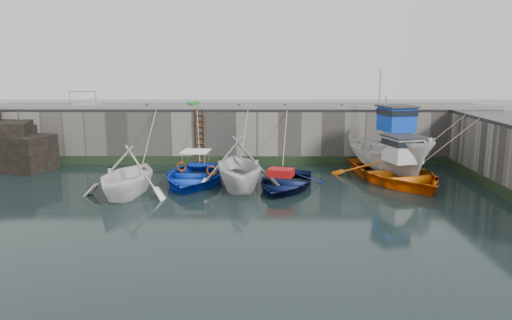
{
  "coord_description": "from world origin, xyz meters",
  "views": [
    {
      "loc": [
        1.37,
        -17.91,
        5.82
      ],
      "look_at": [
        1.19,
        5.34,
        1.2
      ],
      "focal_mm": 35.0,
      "sensor_mm": 36.0,
      "label": 1
    }
  ],
  "objects_px": {
    "boat_near_blacktrim": "(238,188)",
    "boat_far_white": "(389,152)",
    "boat_far_orange": "(395,172)",
    "boat_near_white": "(128,195)",
    "bollard_b": "(191,107)",
    "boat_near_blue": "(194,182)",
    "bollard_e": "(342,107)",
    "boat_near_navy": "(285,188)",
    "bollard_a": "(147,107)",
    "bollard_d": "(285,107)",
    "bollard_c": "(239,107)",
    "ladder": "(200,137)",
    "fish_crate": "(193,104)"
  },
  "relations": [
    {
      "from": "boat_far_white",
      "to": "bollard_c",
      "type": "height_order",
      "value": "boat_far_white"
    },
    {
      "from": "boat_near_blue",
      "to": "boat_near_blacktrim",
      "type": "bearing_deg",
      "value": -20.23
    },
    {
      "from": "ladder",
      "to": "boat_far_orange",
      "type": "relative_size",
      "value": 0.4
    },
    {
      "from": "boat_near_blacktrim",
      "to": "boat_near_navy",
      "type": "height_order",
      "value": "boat_near_blacktrim"
    },
    {
      "from": "boat_far_orange",
      "to": "boat_near_blue",
      "type": "bearing_deg",
      "value": 166.14
    },
    {
      "from": "boat_near_blacktrim",
      "to": "boat_far_white",
      "type": "xyz_separation_m",
      "value": [
        7.76,
        3.03,
        1.13
      ]
    },
    {
      "from": "bollard_b",
      "to": "ladder",
      "type": "bearing_deg",
      "value": -33.86
    },
    {
      "from": "boat_far_orange",
      "to": "boat_near_white",
      "type": "bearing_deg",
      "value": 176.45
    },
    {
      "from": "boat_far_orange",
      "to": "bollard_d",
      "type": "relative_size",
      "value": 28.4
    },
    {
      "from": "boat_near_white",
      "to": "bollard_e",
      "type": "xyz_separation_m",
      "value": [
        10.47,
        6.88,
        3.3
      ]
    },
    {
      "from": "ladder",
      "to": "bollard_b",
      "type": "distance_m",
      "value": 1.81
    },
    {
      "from": "boat_near_blacktrim",
      "to": "bollard_b",
      "type": "relative_size",
      "value": 18.32
    },
    {
      "from": "bollard_b",
      "to": "boat_far_orange",
      "type": "bearing_deg",
      "value": -21.32
    },
    {
      "from": "ladder",
      "to": "fish_crate",
      "type": "distance_m",
      "value": 2.72
    },
    {
      "from": "bollard_b",
      "to": "bollard_e",
      "type": "bearing_deg",
      "value": 0.0
    },
    {
      "from": "boat_near_blue",
      "to": "bollard_d",
      "type": "bearing_deg",
      "value": 49.03
    },
    {
      "from": "boat_far_orange",
      "to": "bollard_c",
      "type": "distance_m",
      "value": 9.32
    },
    {
      "from": "boat_near_navy",
      "to": "bollard_c",
      "type": "relative_size",
      "value": 17.57
    },
    {
      "from": "fish_crate",
      "to": "bollard_c",
      "type": "bearing_deg",
      "value": -52.78
    },
    {
      "from": "bollard_b",
      "to": "bollard_d",
      "type": "bearing_deg",
      "value": 0.0
    },
    {
      "from": "boat_near_blacktrim",
      "to": "bollard_d",
      "type": "bearing_deg",
      "value": 57.72
    },
    {
      "from": "boat_near_white",
      "to": "fish_crate",
      "type": "bearing_deg",
      "value": 86.57
    },
    {
      "from": "boat_far_white",
      "to": "fish_crate",
      "type": "xyz_separation_m",
      "value": [
        -10.73,
        4.19,
        2.17
      ]
    },
    {
      "from": "boat_near_blue",
      "to": "bollard_d",
      "type": "height_order",
      "value": "bollard_d"
    },
    {
      "from": "boat_near_blacktrim",
      "to": "fish_crate",
      "type": "distance_m",
      "value": 8.47
    },
    {
      "from": "boat_near_blue",
      "to": "bollard_a",
      "type": "xyz_separation_m",
      "value": [
        -3.16,
        4.49,
        3.3
      ]
    },
    {
      "from": "boat_far_orange",
      "to": "fish_crate",
      "type": "xyz_separation_m",
      "value": [
        -10.67,
        5.81,
        2.84
      ]
    },
    {
      "from": "boat_near_navy",
      "to": "bollard_a",
      "type": "relative_size",
      "value": 17.57
    },
    {
      "from": "fish_crate",
      "to": "boat_far_orange",
      "type": "bearing_deg",
      "value": -50.36
    },
    {
      "from": "fish_crate",
      "to": "bollard_e",
      "type": "height_order",
      "value": "bollard_e"
    },
    {
      "from": "ladder",
      "to": "boat_far_orange",
      "type": "distance_m",
      "value": 10.81
    },
    {
      "from": "boat_far_orange",
      "to": "bollard_d",
      "type": "distance_m",
      "value": 7.26
    },
    {
      "from": "ladder",
      "to": "bollard_b",
      "type": "relative_size",
      "value": 11.43
    },
    {
      "from": "boat_near_navy",
      "to": "bollard_b",
      "type": "bearing_deg",
      "value": 149.76
    },
    {
      "from": "boat_far_white",
      "to": "bollard_a",
      "type": "relative_size",
      "value": 26.57
    },
    {
      "from": "boat_near_navy",
      "to": "fish_crate",
      "type": "relative_size",
      "value": 8.4
    },
    {
      "from": "boat_far_orange",
      "to": "bollard_b",
      "type": "relative_size",
      "value": 28.4
    },
    {
      "from": "boat_near_white",
      "to": "bollard_c",
      "type": "height_order",
      "value": "bollard_c"
    },
    {
      "from": "boat_near_navy",
      "to": "bollard_d",
      "type": "distance_m",
      "value": 6.42
    },
    {
      "from": "boat_near_navy",
      "to": "fish_crate",
      "type": "distance_m",
      "value": 9.45
    },
    {
      "from": "boat_far_white",
      "to": "bollard_b",
      "type": "relative_size",
      "value": 26.57
    },
    {
      "from": "boat_near_blue",
      "to": "bollard_b",
      "type": "height_order",
      "value": "bollard_b"
    },
    {
      "from": "boat_near_white",
      "to": "bollard_a",
      "type": "bearing_deg",
      "value": 103.23
    },
    {
      "from": "boat_near_white",
      "to": "bollard_e",
      "type": "relative_size",
      "value": 16.88
    },
    {
      "from": "fish_crate",
      "to": "bollard_d",
      "type": "bearing_deg",
      "value": -39.12
    },
    {
      "from": "boat_near_blue",
      "to": "bollard_e",
      "type": "bearing_deg",
      "value": 34.79
    },
    {
      "from": "bollard_c",
      "to": "bollard_d",
      "type": "xyz_separation_m",
      "value": [
        2.6,
        0.0,
        0.0
      ]
    },
    {
      "from": "boat_near_blacktrim",
      "to": "ladder",
      "type": "bearing_deg",
      "value": 105.99
    },
    {
      "from": "ladder",
      "to": "bollard_b",
      "type": "xyz_separation_m",
      "value": [
        -0.5,
        0.34,
        1.71
      ]
    },
    {
      "from": "boat_far_orange",
      "to": "bollard_a",
      "type": "height_order",
      "value": "boat_far_orange"
    }
  ]
}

